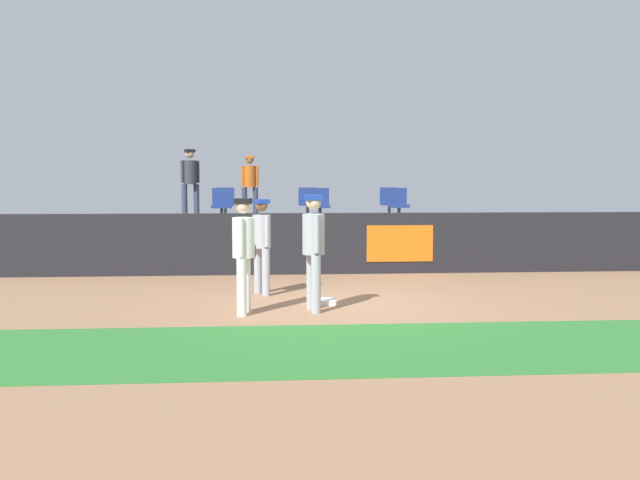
# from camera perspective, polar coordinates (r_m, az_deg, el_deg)

# --- Properties ---
(ground_plane) EXTENTS (60.00, 60.00, 0.00)m
(ground_plane) POSITION_cam_1_polar(r_m,az_deg,el_deg) (11.72, 1.52, -5.35)
(ground_plane) COLOR #936B4C
(grass_foreground_strip) EXTENTS (18.00, 2.80, 0.01)m
(grass_foreground_strip) POSITION_cam_1_polar(r_m,az_deg,el_deg) (8.84, 3.56, -8.64)
(grass_foreground_strip) COLOR #2D722D
(grass_foreground_strip) RESTS_ON ground_plane
(first_base) EXTENTS (0.40, 0.40, 0.08)m
(first_base) POSITION_cam_1_polar(r_m,az_deg,el_deg) (11.88, 0.38, -5.01)
(first_base) COLOR white
(first_base) RESTS_ON ground_plane
(player_fielder_home) EXTENTS (0.41, 0.54, 1.80)m
(player_fielder_home) POSITION_cam_1_polar(r_m,az_deg,el_deg) (10.91, -6.18, -0.62)
(player_fielder_home) COLOR white
(player_fielder_home) RESTS_ON ground_plane
(player_runner_visitor) EXTENTS (0.40, 0.51, 1.85)m
(player_runner_visitor) POSITION_cam_1_polar(r_m,az_deg,el_deg) (11.10, -0.53, -0.33)
(player_runner_visitor) COLOR #9EA3AD
(player_runner_visitor) RESTS_ON ground_plane
(player_coach_visitor) EXTENTS (0.45, 0.45, 1.74)m
(player_coach_visitor) POSITION_cam_1_polar(r_m,az_deg,el_deg) (12.79, -4.75, 0.03)
(player_coach_visitor) COLOR #9EA3AD
(player_coach_visitor) RESTS_ON ground_plane
(field_wall) EXTENTS (18.00, 0.26, 1.36)m
(field_wall) POSITION_cam_1_polar(r_m,az_deg,el_deg) (15.73, -0.03, -0.29)
(field_wall) COLOR black
(field_wall) RESTS_ON ground_plane
(bleacher_platform) EXTENTS (18.00, 4.80, 1.07)m
(bleacher_platform) POSITION_cam_1_polar(r_m,az_deg,el_deg) (18.29, -0.68, -0.05)
(bleacher_platform) COLOR #59595E
(bleacher_platform) RESTS_ON ground_plane
(seat_front_left) EXTENTS (0.47, 0.44, 0.84)m
(seat_front_left) POSITION_cam_1_polar(r_m,az_deg,el_deg) (17.10, -7.96, 2.96)
(seat_front_left) COLOR #4C4C51
(seat_front_left) RESTS_ON bleacher_platform
(seat_front_right) EXTENTS (0.44, 0.44, 0.84)m
(seat_front_right) POSITION_cam_1_polar(r_m,az_deg,el_deg) (17.38, 6.38, 3.00)
(seat_front_right) COLOR #4C4C51
(seat_front_right) RESTS_ON bleacher_platform
(seat_front_center) EXTENTS (0.47, 0.44, 0.84)m
(seat_front_center) POSITION_cam_1_polar(r_m,az_deg,el_deg) (17.12, -0.02, 3.01)
(seat_front_center) COLOR #4C4C51
(seat_front_center) RESTS_ON bleacher_platform
(seat_back_left) EXTENTS (0.46, 0.44, 0.84)m
(seat_back_left) POSITION_cam_1_polar(r_m,az_deg,el_deg) (18.89, -7.66, 3.12)
(seat_back_left) COLOR #4C4C51
(seat_back_left) RESTS_ON bleacher_platform
(seat_back_center) EXTENTS (0.47, 0.44, 0.84)m
(seat_back_center) POSITION_cam_1_polar(r_m,az_deg,el_deg) (18.90, -1.03, 3.16)
(seat_back_center) COLOR #4C4C51
(seat_back_center) RESTS_ON bleacher_platform
(seat_back_right) EXTENTS (0.45, 0.44, 0.84)m
(seat_back_right) POSITION_cam_1_polar(r_m,az_deg,el_deg) (19.16, 5.60, 3.16)
(seat_back_right) COLOR #4C4C51
(seat_back_right) RESTS_ON bleacher_platform
(spectator_hooded) EXTENTS (0.50, 0.46, 1.88)m
(spectator_hooded) POSITION_cam_1_polar(r_m,az_deg,el_deg) (19.70, -10.47, 4.94)
(spectator_hooded) COLOR #33384C
(spectator_hooded) RESTS_ON bleacher_platform
(spectator_capped) EXTENTS (0.48, 0.34, 1.71)m
(spectator_capped) POSITION_cam_1_polar(r_m,az_deg,el_deg) (19.60, -5.70, 4.71)
(spectator_capped) COLOR #33384C
(spectator_capped) RESTS_ON bleacher_platform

